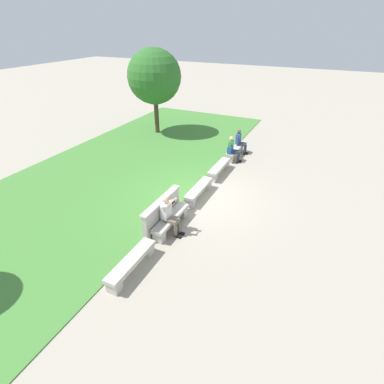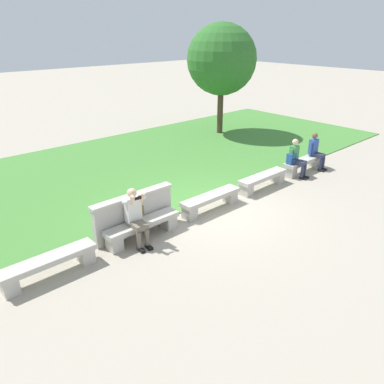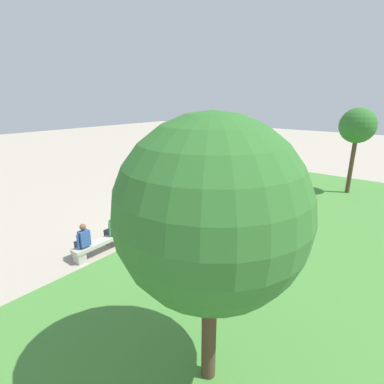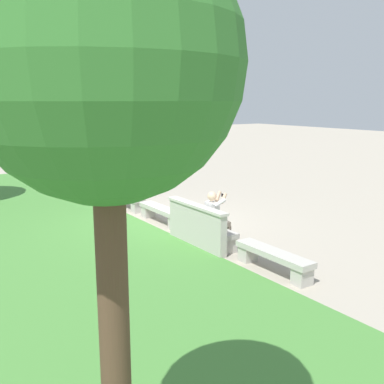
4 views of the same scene
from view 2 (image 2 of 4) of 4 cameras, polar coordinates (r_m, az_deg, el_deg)
ground_plane at (r=10.23m, az=2.87°, el=-2.72°), size 80.00×80.00×0.00m
grass_strip at (r=13.43m, az=-10.38°, el=3.58°), size 22.84×8.00×0.03m
bench_main at (r=8.00m, az=-20.95°, el=-10.18°), size 1.90×0.40×0.45m
bench_near at (r=8.83m, az=-7.52°, el=-5.28°), size 1.90×0.40×0.45m
bench_mid at (r=10.10m, az=2.90°, el=-1.21°), size 1.90×0.40×0.45m
bench_far at (r=11.67m, az=10.75°, el=1.91°), size 1.90×0.40×0.45m
bench_end at (r=13.42m, az=16.66°, el=4.23°), size 1.90×0.40×0.45m
backrest_wall_with_plaque at (r=8.99m, az=-8.84°, el=-3.27°), size 2.17×0.24×1.01m
person_photographer at (r=8.47m, az=-8.60°, el=-3.35°), size 0.50×0.75×1.32m
person_distant at (r=12.79m, az=15.66°, el=5.17°), size 0.48×0.70×1.26m
person_companion at (r=13.75m, az=18.35°, el=6.11°), size 0.48×0.67×1.26m
backpack at (r=12.71m, az=14.92°, el=4.92°), size 0.28×0.24×0.43m
tree_left_background at (r=17.39m, az=4.54°, el=19.46°), size 3.07×3.07×4.83m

